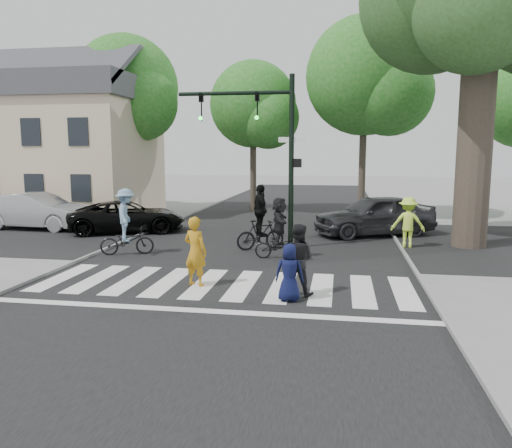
{
  "coord_description": "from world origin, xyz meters",
  "views": [
    {
      "loc": [
        2.9,
        -11.18,
        3.39
      ],
      "look_at": [
        0.5,
        3.0,
        1.3
      ],
      "focal_mm": 35.0,
      "sensor_mm": 36.0,
      "label": 1
    }
  ],
  "objects_px": {
    "cyclist_left": "(126,226)",
    "car_silver": "(37,211)",
    "traffic_signal": "(267,137)",
    "car_suv": "(128,217)",
    "pedestrian_adult": "(297,259)",
    "car_grey": "(375,215)",
    "pedestrian_woman": "(195,251)",
    "pedestrian_child": "(289,273)",
    "cyclist_right": "(279,232)",
    "cyclist_mid": "(260,223)"
  },
  "relations": [
    {
      "from": "cyclist_left",
      "to": "car_silver",
      "type": "relative_size",
      "value": 0.45
    },
    {
      "from": "traffic_signal",
      "to": "car_silver",
      "type": "xyz_separation_m",
      "value": [
        -10.6,
        2.49,
        -3.1
      ]
    },
    {
      "from": "cyclist_left",
      "to": "car_suv",
      "type": "distance_m",
      "value": 4.83
    },
    {
      "from": "pedestrian_adult",
      "to": "car_suv",
      "type": "bearing_deg",
      "value": -32.61
    },
    {
      "from": "car_suv",
      "to": "cyclist_left",
      "type": "bearing_deg",
      "value": -178.03
    },
    {
      "from": "traffic_signal",
      "to": "car_silver",
      "type": "height_order",
      "value": "traffic_signal"
    },
    {
      "from": "pedestrian_adult",
      "to": "car_silver",
      "type": "bearing_deg",
      "value": -20.96
    },
    {
      "from": "pedestrian_adult",
      "to": "car_suv",
      "type": "relative_size",
      "value": 0.36
    },
    {
      "from": "pedestrian_adult",
      "to": "car_grey",
      "type": "xyz_separation_m",
      "value": [
        2.37,
        9.03,
        -0.02
      ]
    },
    {
      "from": "cyclist_left",
      "to": "car_grey",
      "type": "relative_size",
      "value": 0.45
    },
    {
      "from": "pedestrian_woman",
      "to": "car_silver",
      "type": "distance_m",
      "value": 12.42
    },
    {
      "from": "pedestrian_child",
      "to": "car_silver",
      "type": "bearing_deg",
      "value": -36.71
    },
    {
      "from": "car_suv",
      "to": "cyclist_right",
      "type": "bearing_deg",
      "value": -142.54
    },
    {
      "from": "pedestrian_child",
      "to": "cyclist_mid",
      "type": "relative_size",
      "value": 0.59
    },
    {
      "from": "cyclist_left",
      "to": "cyclist_mid",
      "type": "relative_size",
      "value": 0.97
    },
    {
      "from": "cyclist_right",
      "to": "car_suv",
      "type": "height_order",
      "value": "cyclist_right"
    },
    {
      "from": "car_grey",
      "to": "cyclist_right",
      "type": "bearing_deg",
      "value": -57.2
    },
    {
      "from": "car_grey",
      "to": "pedestrian_woman",
      "type": "bearing_deg",
      "value": -54.24
    },
    {
      "from": "cyclist_left",
      "to": "cyclist_right",
      "type": "distance_m",
      "value": 5.05
    },
    {
      "from": "traffic_signal",
      "to": "car_silver",
      "type": "relative_size",
      "value": 1.24
    },
    {
      "from": "cyclist_right",
      "to": "car_grey",
      "type": "distance_m",
      "value": 6.05
    },
    {
      "from": "pedestrian_adult",
      "to": "cyclist_left",
      "type": "relative_size",
      "value": 0.78
    },
    {
      "from": "pedestrian_woman",
      "to": "cyclist_left",
      "type": "bearing_deg",
      "value": -24.55
    },
    {
      "from": "cyclist_left",
      "to": "cyclist_mid",
      "type": "distance_m",
      "value": 4.51
    },
    {
      "from": "pedestrian_adult",
      "to": "traffic_signal",
      "type": "bearing_deg",
      "value": -61.51
    },
    {
      "from": "pedestrian_woman",
      "to": "pedestrian_adult",
      "type": "bearing_deg",
      "value": -167.38
    },
    {
      "from": "pedestrian_child",
      "to": "car_silver",
      "type": "xyz_separation_m",
      "value": [
        -12.06,
        8.86,
        0.13
      ]
    },
    {
      "from": "pedestrian_child",
      "to": "cyclist_mid",
      "type": "distance_m",
      "value": 6.1
    },
    {
      "from": "cyclist_mid",
      "to": "pedestrian_adult",
      "type": "bearing_deg",
      "value": -71.85
    },
    {
      "from": "cyclist_left",
      "to": "car_suv",
      "type": "height_order",
      "value": "cyclist_left"
    },
    {
      "from": "car_suv",
      "to": "car_silver",
      "type": "height_order",
      "value": "car_silver"
    },
    {
      "from": "cyclist_right",
      "to": "car_suv",
      "type": "relative_size",
      "value": 0.41
    },
    {
      "from": "car_suv",
      "to": "car_silver",
      "type": "xyz_separation_m",
      "value": [
        -4.29,
        0.15,
        0.13
      ]
    },
    {
      "from": "traffic_signal",
      "to": "pedestrian_woman",
      "type": "distance_m",
      "value": 6.29
    },
    {
      "from": "car_suv",
      "to": "car_grey",
      "type": "distance_m",
      "value": 10.3
    },
    {
      "from": "traffic_signal",
      "to": "cyclist_mid",
      "type": "bearing_deg",
      "value": -107.37
    },
    {
      "from": "pedestrian_woman",
      "to": "cyclist_right",
      "type": "height_order",
      "value": "cyclist_right"
    },
    {
      "from": "cyclist_left",
      "to": "car_silver",
      "type": "xyz_separation_m",
      "value": [
        -6.22,
        4.57,
        -0.16
      ]
    },
    {
      "from": "cyclist_mid",
      "to": "car_silver",
      "type": "xyz_separation_m",
      "value": [
        -10.45,
        2.98,
        -0.14
      ]
    },
    {
      "from": "traffic_signal",
      "to": "cyclist_mid",
      "type": "xyz_separation_m",
      "value": [
        -0.15,
        -0.49,
        -2.97
      ]
    },
    {
      "from": "traffic_signal",
      "to": "cyclist_mid",
      "type": "relative_size",
      "value": 2.64
    },
    {
      "from": "cyclist_left",
      "to": "car_suv",
      "type": "relative_size",
      "value": 0.46
    },
    {
      "from": "pedestrian_woman",
      "to": "pedestrian_child",
      "type": "height_order",
      "value": "pedestrian_woman"
    },
    {
      "from": "pedestrian_adult",
      "to": "cyclist_left",
      "type": "distance_m",
      "value": 7.02
    },
    {
      "from": "cyclist_right",
      "to": "car_grey",
      "type": "bearing_deg",
      "value": 57.17
    },
    {
      "from": "traffic_signal",
      "to": "cyclist_left",
      "type": "distance_m",
      "value": 5.67
    },
    {
      "from": "pedestrian_child",
      "to": "car_grey",
      "type": "height_order",
      "value": "car_grey"
    },
    {
      "from": "pedestrian_adult",
      "to": "pedestrian_child",
      "type": "bearing_deg",
      "value": 91.06
    },
    {
      "from": "pedestrian_child",
      "to": "cyclist_right",
      "type": "bearing_deg",
      "value": -80.56
    },
    {
      "from": "car_suv",
      "to": "car_grey",
      "type": "relative_size",
      "value": 0.98
    }
  ]
}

